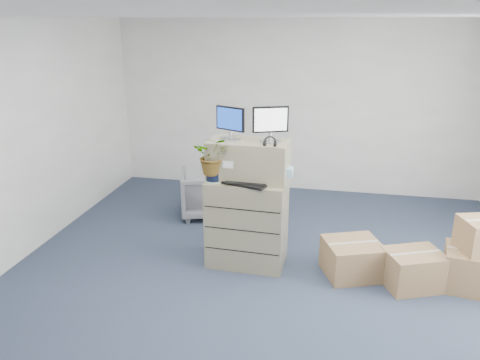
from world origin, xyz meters
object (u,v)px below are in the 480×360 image
filing_cabinet_lower (247,222)px  keyboard (245,183)px  monitor_right (270,122)px  office_chair (207,191)px  potted_plant (213,161)px  water_bottle (255,168)px  monitor_left (230,121)px

filing_cabinet_lower → keyboard: bearing=-85.4°
filing_cabinet_lower → keyboard: (0.01, -0.15, 0.53)m
filing_cabinet_lower → monitor_right: bearing=13.2°
office_chair → monitor_right: bearing=114.5°
keyboard → potted_plant: 0.44m
water_bottle → potted_plant: (-0.44, -0.18, 0.11)m
monitor_right → filing_cabinet_lower: bearing=169.5°
keyboard → monitor_right: bearing=56.8°
potted_plant → office_chair: (-0.49, 1.44, -0.91)m
monitor_left → keyboard: monitor_left is taller
monitor_left → monitor_right: bearing=21.5°
water_bottle → potted_plant: potted_plant is taller
filing_cabinet_lower → monitor_left: (-0.21, 0.07, 1.18)m
monitor_right → potted_plant: (-0.61, -0.16, -0.42)m
potted_plant → office_chair: 1.77m
potted_plant → office_chair: bearing=108.9°
potted_plant → monitor_right: bearing=14.8°
monitor_right → keyboard: bearing=-161.5°
filing_cabinet_lower → office_chair: (-0.86, 1.32, -0.15)m
keyboard → office_chair: 1.84m
monitor_left → potted_plant: size_ratio=0.83×
monitor_right → keyboard: 0.72m
monitor_left → monitor_right: 0.46m
monitor_left → potted_plant: 0.48m
monitor_left → water_bottle: bearing=23.3°
water_bottle → office_chair: 1.76m
monitor_left → potted_plant: bearing=-104.3°
monitor_left → office_chair: (-0.64, 1.25, -1.32)m
keyboard → potted_plant: (-0.37, 0.04, 0.23)m
monitor_left → water_bottle: size_ratio=1.40×
filing_cabinet_lower → keyboard: size_ratio=2.10×
filing_cabinet_lower → monitor_left: 1.20m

